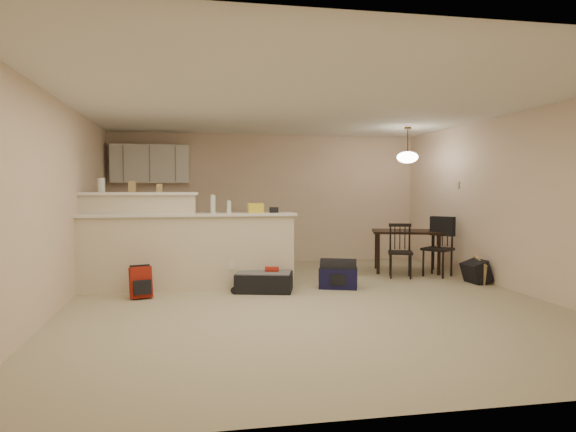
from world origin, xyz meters
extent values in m
plane|color=#B7AD8D|center=(0.00, 0.00, 0.00)|extent=(7.00, 7.00, 0.00)
plane|color=white|center=(0.00, 0.00, 2.50)|extent=(7.00, 7.00, 0.00)
cube|color=beige|center=(0.00, 3.50, 1.25)|extent=(6.00, 0.02, 2.50)
cube|color=beige|center=(0.00, -3.50, 1.25)|extent=(6.00, 0.02, 2.50)
cube|color=beige|center=(-3.00, 0.00, 1.25)|extent=(0.02, 7.00, 2.50)
cube|color=beige|center=(3.00, 0.00, 1.25)|extent=(0.02, 7.00, 2.50)
cube|color=beige|center=(-1.50, 0.90, 0.53)|extent=(3.00, 0.28, 1.05)
cube|color=white|center=(-1.50, 0.90, 1.07)|extent=(3.08, 0.38, 0.04)
cube|color=beige|center=(-2.20, 1.12, 0.68)|extent=(1.60, 0.24, 1.35)
cube|color=white|center=(-2.20, 1.12, 1.37)|extent=(1.68, 0.34, 0.04)
cube|color=white|center=(-2.20, 3.32, 1.90)|extent=(1.40, 0.34, 0.70)
cube|color=white|center=(-2.00, 3.19, 0.45)|extent=(1.80, 0.60, 0.90)
cube|color=beige|center=(2.98, 1.55, 1.50)|extent=(0.02, 0.12, 0.12)
cylinder|color=silver|center=(-2.71, 1.12, 1.49)|extent=(0.10, 0.10, 0.20)
cube|color=#A18953|center=(-2.29, 1.12, 1.47)|extent=(0.10, 0.07, 0.16)
cube|color=#A18953|center=(-1.91, 1.12, 1.45)|extent=(0.08, 0.06, 0.12)
cylinder|color=silver|center=(-1.15, 0.90, 1.22)|extent=(0.07, 0.07, 0.26)
cylinder|color=silver|center=(-0.93, 0.90, 1.18)|extent=(0.06, 0.06, 0.18)
cube|color=#A18953|center=(-0.54, 0.90, 1.16)|extent=(0.22, 0.18, 0.14)
cube|color=#A18953|center=(-0.27, 0.90, 1.13)|extent=(0.12, 0.10, 0.08)
cube|color=black|center=(2.20, 1.83, 0.70)|extent=(1.33, 1.07, 0.04)
cylinder|color=black|center=(1.63, 1.68, 0.34)|extent=(0.05, 0.05, 0.68)
cylinder|color=black|center=(2.59, 1.39, 0.34)|extent=(0.05, 0.05, 0.68)
cylinder|color=black|center=(1.81, 2.27, 0.34)|extent=(0.05, 0.05, 0.68)
cylinder|color=black|center=(2.77, 1.97, 0.34)|extent=(0.05, 0.05, 0.68)
cylinder|color=brown|center=(2.20, 1.83, 2.25)|extent=(0.02, 0.02, 0.50)
cylinder|color=brown|center=(2.20, 1.83, 2.48)|extent=(0.12, 0.12, 0.03)
ellipsoid|color=white|center=(2.20, 1.83, 1.98)|extent=(0.36, 0.36, 0.20)
cube|color=black|center=(-0.46, 0.58, 0.13)|extent=(0.88, 0.68, 0.26)
cube|color=maroon|center=(-2.12, 0.44, 0.21)|extent=(0.31, 0.24, 0.41)
cube|color=#121138|center=(0.62, 0.61, 0.15)|extent=(0.61, 0.46, 0.30)
cube|color=black|center=(2.81, 0.61, 0.17)|extent=(0.30, 0.40, 0.33)
cube|color=#A18953|center=(2.85, 0.61, 0.18)|extent=(0.09, 0.47, 0.36)
camera|label=1|loc=(-1.44, -6.49, 1.43)|focal=32.00mm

